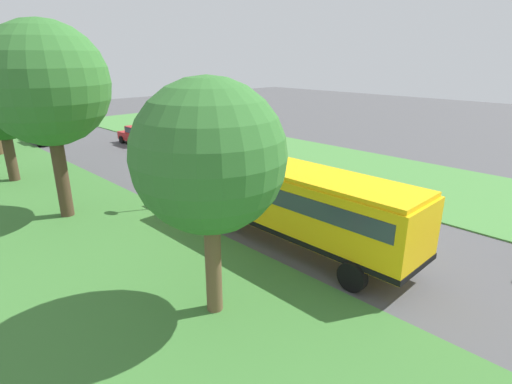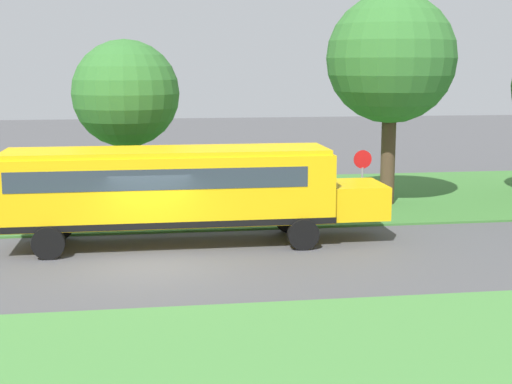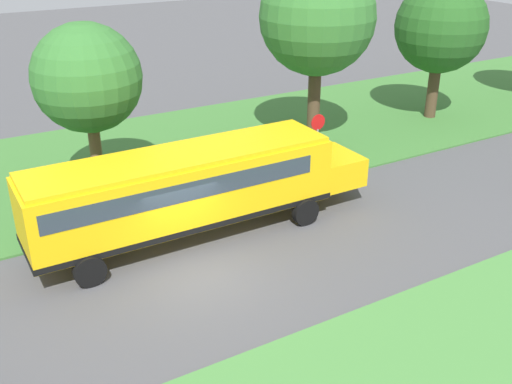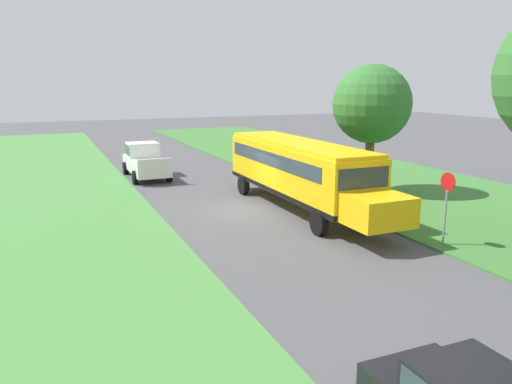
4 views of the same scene
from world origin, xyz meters
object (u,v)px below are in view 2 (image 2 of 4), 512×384
oak_tree_roadside_mid (388,60)px  stop_sign (362,177)px  school_bus (178,187)px  oak_tree_beside_bus (126,96)px

oak_tree_roadside_mid → stop_sign: size_ratio=3.19×
school_bus → stop_sign: size_ratio=4.53×
stop_sign → oak_tree_roadside_mid: bearing=148.5°
school_bus → stop_sign: school_bus is taller
oak_tree_beside_bus → school_bus: bearing=18.8°
oak_tree_roadside_mid → oak_tree_beside_bus: bearing=-88.5°
stop_sign → school_bus: bearing=-71.9°
oak_tree_beside_bus → oak_tree_roadside_mid: bearing=91.5°
school_bus → oak_tree_beside_bus: bearing=-161.2°
school_bus → oak_tree_roadside_mid: 11.07m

